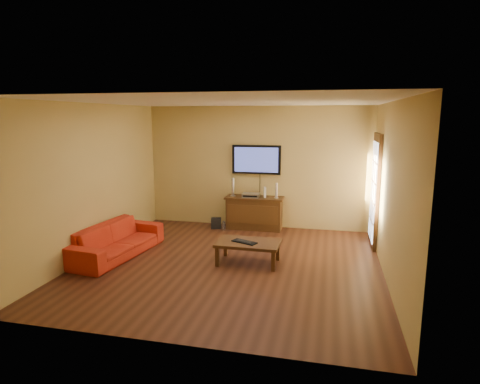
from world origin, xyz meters
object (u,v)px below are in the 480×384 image
(game_console, at_px, (265,192))
(sofa, at_px, (116,235))
(television, at_px, (256,160))
(subwoofer, at_px, (216,223))
(av_receiver, at_px, (251,195))
(bottle, at_px, (224,226))
(speaker_right, at_px, (276,191))
(coffee_table, at_px, (248,244))
(keyboard, at_px, (244,242))
(speaker_left, at_px, (233,188))
(media_console, at_px, (254,213))

(game_console, bearing_deg, sofa, -148.05)
(sofa, height_order, game_console, game_console)
(television, relative_size, subwoofer, 4.92)
(av_receiver, relative_size, bottle, 1.76)
(av_receiver, xyz_separation_m, game_console, (0.30, 0.06, 0.07))
(speaker_right, relative_size, subwoofer, 1.52)
(coffee_table, distance_m, game_console, 2.24)
(keyboard, bearing_deg, coffee_table, 42.36)
(coffee_table, height_order, game_console, game_console)
(television, relative_size, sofa, 0.55)
(sofa, height_order, keyboard, sofa)
(speaker_left, xyz_separation_m, bottle, (-0.15, -0.25, -0.81))
(game_console, bearing_deg, speaker_right, -25.18)
(coffee_table, distance_m, speaker_left, 2.34)
(television, bearing_deg, bottle, -143.71)
(speaker_left, relative_size, speaker_right, 1.22)
(game_console, relative_size, subwoofer, 1.01)
(media_console, distance_m, av_receiver, 0.41)
(coffee_table, xyz_separation_m, speaker_left, (-0.79, 2.13, 0.58))
(media_console, height_order, sofa, sofa)
(coffee_table, bearing_deg, av_receiver, 100.19)
(av_receiver, distance_m, keyboard, 2.22)
(speaker_right, bearing_deg, game_console, 168.06)
(sofa, relative_size, game_console, 8.81)
(speaker_right, height_order, game_console, speaker_right)
(subwoofer, bearing_deg, game_console, -4.64)
(av_receiver, bearing_deg, media_console, 10.88)
(television, distance_m, game_console, 0.75)
(speaker_left, distance_m, bottle, 0.86)
(game_console, bearing_deg, bottle, -173.91)
(television, height_order, coffee_table, television)
(sofa, distance_m, av_receiver, 3.05)
(sofa, bearing_deg, media_console, -35.13)
(media_console, bearing_deg, subwoofer, -170.75)
(speaker_left, bearing_deg, keyboard, -71.37)
(game_console, height_order, keyboard, game_console)
(speaker_right, distance_m, subwoofer, 1.54)
(television, distance_m, av_receiver, 0.80)
(coffee_table, xyz_separation_m, game_console, (-0.08, 2.18, 0.50))
(sofa, relative_size, bottle, 9.42)
(sofa, distance_m, keyboard, 2.33)
(subwoofer, distance_m, keyboard, 2.34)
(av_receiver, relative_size, subwoofer, 1.66)
(media_console, distance_m, speaker_right, 0.71)
(sofa, distance_m, game_console, 3.30)
(coffee_table, height_order, sofa, sofa)
(coffee_table, distance_m, av_receiver, 2.20)
(media_console, xyz_separation_m, game_console, (0.23, 0.04, 0.47))
(speaker_left, xyz_separation_m, av_receiver, (0.41, -0.01, -0.15))
(speaker_right, bearing_deg, keyboard, -96.30)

